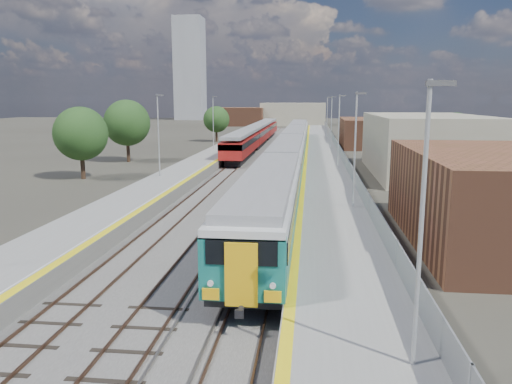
# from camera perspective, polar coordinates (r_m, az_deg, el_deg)

# --- Properties ---
(ground) EXTENTS (320.00, 320.00, 0.00)m
(ground) POSITION_cam_1_polar(r_m,az_deg,el_deg) (61.38, 2.73, 2.99)
(ground) COLOR #47443A
(ground) RESTS_ON ground
(ballast_bed) EXTENTS (10.50, 155.00, 0.06)m
(ballast_bed) POSITION_cam_1_polar(r_m,az_deg,el_deg) (64.02, 0.86, 3.34)
(ballast_bed) COLOR #565451
(ballast_bed) RESTS_ON ground
(tracks) EXTENTS (8.96, 160.00, 0.17)m
(tracks) POSITION_cam_1_polar(r_m,az_deg,el_deg) (65.61, 1.52, 3.58)
(tracks) COLOR #4C3323
(tracks) RESTS_ON ground
(platform_right) EXTENTS (4.70, 155.00, 8.52)m
(platform_right) POSITION_cam_1_polar(r_m,az_deg,el_deg) (63.68, 7.63, 3.67)
(platform_right) COLOR slate
(platform_right) RESTS_ON ground
(platform_left) EXTENTS (4.30, 155.00, 8.52)m
(platform_left) POSITION_cam_1_polar(r_m,az_deg,el_deg) (64.94, -5.14, 3.83)
(platform_left) COLOR slate
(platform_left) RESTS_ON ground
(buildings) EXTENTS (72.00, 185.50, 40.00)m
(buildings) POSITION_cam_1_polar(r_m,az_deg,el_deg) (150.95, -2.09, 11.53)
(buildings) COLOR brown
(buildings) RESTS_ON ground
(green_train) EXTENTS (3.08, 85.75, 3.39)m
(green_train) POSITION_cam_1_polar(r_m,az_deg,el_deg) (59.16, 4.09, 5.02)
(green_train) COLOR black
(green_train) RESTS_ON ground
(red_train) EXTENTS (2.88, 58.45, 3.64)m
(red_train) POSITION_cam_1_polar(r_m,az_deg,el_deg) (86.48, 0.13, 6.62)
(red_train) COLOR black
(red_train) RESTS_ON ground
(tree_a) EXTENTS (5.42, 5.42, 7.35)m
(tree_a) POSITION_cam_1_polar(r_m,az_deg,el_deg) (53.71, -19.40, 6.30)
(tree_a) COLOR #382619
(tree_a) RESTS_ON ground
(tree_b) EXTENTS (5.93, 5.93, 8.04)m
(tree_b) POSITION_cam_1_polar(r_m,az_deg,el_deg) (67.05, -14.54, 7.65)
(tree_b) COLOR #382619
(tree_b) RESTS_ON ground
(tree_c) EXTENTS (5.02, 5.02, 6.81)m
(tree_c) POSITION_cam_1_polar(r_m,az_deg,el_deg) (97.11, -4.55, 8.28)
(tree_c) COLOR #382619
(tree_c) RESTS_ON ground
(tree_d) EXTENTS (4.65, 4.65, 6.31)m
(tree_d) POSITION_cam_1_polar(r_m,az_deg,el_deg) (74.50, 21.83, 6.65)
(tree_d) COLOR #382619
(tree_d) RESTS_ON ground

